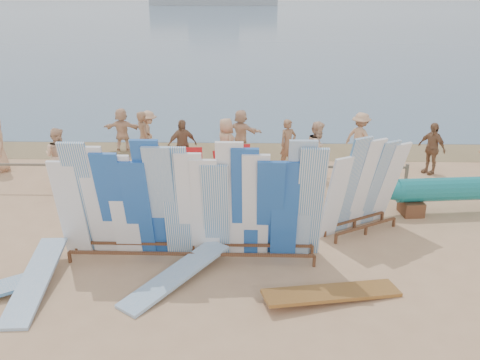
{
  "coord_description": "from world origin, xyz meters",
  "views": [
    {
      "loc": [
        1.54,
        -10.72,
        5.56
      ],
      "look_at": [
        1.28,
        1.05,
        1.11
      ],
      "focal_mm": 38.0,
      "sensor_mm": 36.0,
      "label": 1
    }
  ],
  "objects_px": {
    "main_surfboard_rack": "(191,206)",
    "vendor_table": "(282,208)",
    "flat_board_c": "(332,299)",
    "beachgoer_7": "(288,144)",
    "flat_board_a": "(37,289)",
    "beachgoer_2": "(58,156)",
    "beach_chair_left": "(193,169)",
    "beachgoer_10": "(432,148)",
    "beach_chair_right": "(224,169)",
    "beachgoer_5": "(241,132)",
    "stroller": "(243,169)",
    "side_surfboard_rack": "(364,188)",
    "flat_board_b": "(177,282)",
    "beachgoer_8": "(318,150)",
    "beachgoer_9": "(360,138)",
    "beachgoer_4": "(182,145)",
    "beachgoer_11": "(122,130)",
    "beachgoer_6": "(226,144)",
    "beachgoer_1": "(144,138)",
    "beachgoer_3": "(149,134)"
  },
  "relations": [
    {
      "from": "flat_board_a",
      "to": "beachgoer_2",
      "type": "bearing_deg",
      "value": 101.26
    },
    {
      "from": "flat_board_a",
      "to": "stroller",
      "type": "bearing_deg",
      "value": 52.41
    },
    {
      "from": "flat_board_a",
      "to": "beachgoer_6",
      "type": "distance_m",
      "value": 8.04
    },
    {
      "from": "stroller",
      "to": "beachgoer_3",
      "type": "height_order",
      "value": "beachgoer_3"
    },
    {
      "from": "side_surfboard_rack",
      "to": "beachgoer_8",
      "type": "xyz_separation_m",
      "value": [
        -0.62,
        3.79,
        -0.24
      ]
    },
    {
      "from": "beachgoer_5",
      "to": "beach_chair_left",
      "type": "bearing_deg",
      "value": 88.92
    },
    {
      "from": "beachgoer_1",
      "to": "beachgoer_11",
      "type": "height_order",
      "value": "beachgoer_1"
    },
    {
      "from": "flat_board_c",
      "to": "beachgoer_6",
      "type": "height_order",
      "value": "beachgoer_6"
    },
    {
      "from": "flat_board_c",
      "to": "beachgoer_7",
      "type": "relative_size",
      "value": 1.64
    },
    {
      "from": "stroller",
      "to": "beachgoer_9",
      "type": "bearing_deg",
      "value": 23.98
    },
    {
      "from": "vendor_table",
      "to": "flat_board_b",
      "type": "bearing_deg",
      "value": -124.99
    },
    {
      "from": "main_surfboard_rack",
      "to": "beach_chair_left",
      "type": "height_order",
      "value": "main_surfboard_rack"
    },
    {
      "from": "stroller",
      "to": "flat_board_a",
      "type": "bearing_deg",
      "value": -127.47
    },
    {
      "from": "vendor_table",
      "to": "beach_chair_right",
      "type": "distance_m",
      "value": 3.67
    },
    {
      "from": "beachgoer_6",
      "to": "beachgoer_9",
      "type": "bearing_deg",
      "value": -111.27
    },
    {
      "from": "flat_board_a",
      "to": "beachgoer_11",
      "type": "xyz_separation_m",
      "value": [
        -0.45,
        9.18,
        0.79
      ]
    },
    {
      "from": "main_surfboard_rack",
      "to": "side_surfboard_rack",
      "type": "xyz_separation_m",
      "value": [
        3.93,
        1.45,
        -0.14
      ]
    },
    {
      "from": "main_surfboard_rack",
      "to": "vendor_table",
      "type": "relative_size",
      "value": 4.96
    },
    {
      "from": "flat_board_a",
      "to": "beachgoer_5",
      "type": "xyz_separation_m",
      "value": [
        3.86,
        8.87,
        0.8
      ]
    },
    {
      "from": "beachgoer_5",
      "to": "beachgoer_4",
      "type": "relative_size",
      "value": 0.95
    },
    {
      "from": "beachgoer_4",
      "to": "beachgoer_9",
      "type": "bearing_deg",
      "value": -19.17
    },
    {
      "from": "main_surfboard_rack",
      "to": "vendor_table",
      "type": "distance_m",
      "value": 2.98
    },
    {
      "from": "beachgoer_1",
      "to": "main_surfboard_rack",
      "type": "bearing_deg",
      "value": 167.7
    },
    {
      "from": "side_surfboard_rack",
      "to": "beach_chair_right",
      "type": "xyz_separation_m",
      "value": [
        -3.51,
        3.79,
        -0.89
      ]
    },
    {
      "from": "flat_board_b",
      "to": "beachgoer_8",
      "type": "distance_m",
      "value": 7.18
    },
    {
      "from": "beach_chair_left",
      "to": "beachgoer_10",
      "type": "relative_size",
      "value": 0.55
    },
    {
      "from": "beachgoer_5",
      "to": "beachgoer_2",
      "type": "relative_size",
      "value": 0.93
    },
    {
      "from": "beach_chair_right",
      "to": "beachgoer_3",
      "type": "distance_m",
      "value": 3.38
    },
    {
      "from": "beach_chair_left",
      "to": "beachgoer_7",
      "type": "bearing_deg",
      "value": 14.86
    },
    {
      "from": "flat_board_b",
      "to": "beachgoer_1",
      "type": "bearing_deg",
      "value": 142.56
    },
    {
      "from": "beachgoer_6",
      "to": "beachgoer_4",
      "type": "relative_size",
      "value": 1.0
    },
    {
      "from": "beach_chair_left",
      "to": "beachgoer_11",
      "type": "distance_m",
      "value": 4.03
    },
    {
      "from": "side_surfboard_rack",
      "to": "beachgoer_7",
      "type": "xyz_separation_m",
      "value": [
        -1.47,
        4.66,
        -0.32
      ]
    },
    {
      "from": "beachgoer_10",
      "to": "beachgoer_5",
      "type": "bearing_deg",
      "value": -142.21
    },
    {
      "from": "flat_board_b",
      "to": "stroller",
      "type": "distance_m",
      "value": 5.78
    },
    {
      "from": "stroller",
      "to": "beachgoer_2",
      "type": "height_order",
      "value": "beachgoer_2"
    },
    {
      "from": "beach_chair_left",
      "to": "beachgoer_11",
      "type": "height_order",
      "value": "beachgoer_11"
    },
    {
      "from": "flat_board_b",
      "to": "beachgoer_10",
      "type": "bearing_deg",
      "value": 79.54
    },
    {
      "from": "stroller",
      "to": "beachgoer_1",
      "type": "distance_m",
      "value": 3.75
    },
    {
      "from": "side_surfboard_rack",
      "to": "beachgoer_9",
      "type": "distance_m",
      "value": 5.39
    },
    {
      "from": "beach_chair_right",
      "to": "beachgoer_1",
      "type": "bearing_deg",
      "value": 123.75
    },
    {
      "from": "beachgoer_4",
      "to": "flat_board_b",
      "type": "bearing_deg",
      "value": -111.8
    },
    {
      "from": "flat_board_a",
      "to": "flat_board_c",
      "type": "bearing_deg",
      "value": -5.87
    },
    {
      "from": "vendor_table",
      "to": "beach_chair_right",
      "type": "xyz_separation_m",
      "value": [
        -1.63,
        3.29,
        -0.13
      ]
    },
    {
      "from": "beach_chair_left",
      "to": "beachgoer_3",
      "type": "relative_size",
      "value": 0.55
    },
    {
      "from": "beachgoer_7",
      "to": "beachgoer_4",
      "type": "height_order",
      "value": "beachgoer_4"
    },
    {
      "from": "beach_chair_right",
      "to": "vendor_table",
      "type": "bearing_deg",
      "value": -97.3
    },
    {
      "from": "beach_chair_right",
      "to": "beachgoer_2",
      "type": "xyz_separation_m",
      "value": [
        -4.94,
        -0.65,
        0.62
      ]
    },
    {
      "from": "flat_board_a",
      "to": "flat_board_c",
      "type": "height_order",
      "value": "flat_board_a"
    },
    {
      "from": "beachgoer_11",
      "to": "beachgoer_9",
      "type": "bearing_deg",
      "value": 174.99
    }
  ]
}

